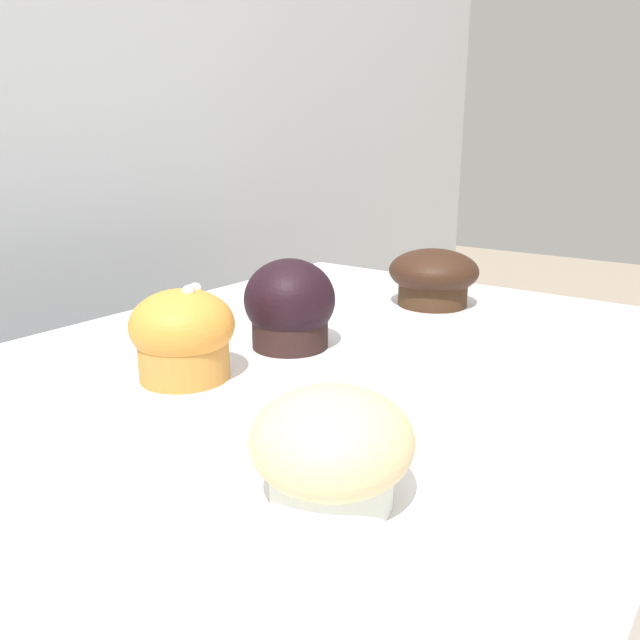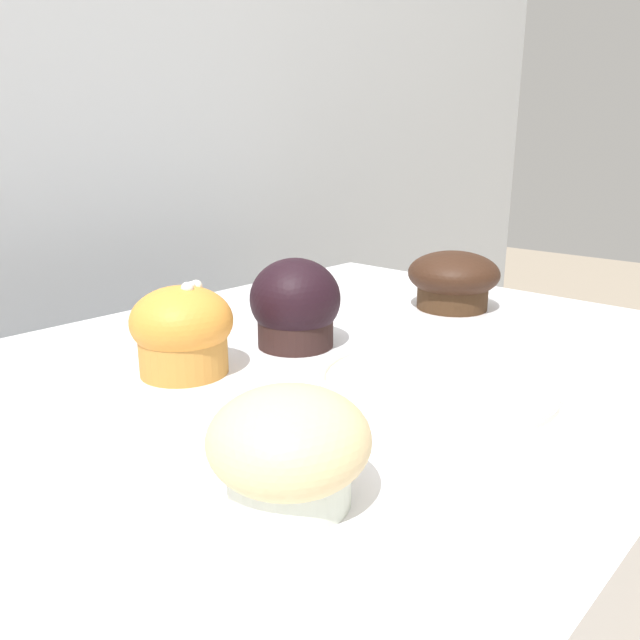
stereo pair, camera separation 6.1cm
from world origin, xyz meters
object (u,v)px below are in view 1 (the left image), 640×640
Objects in this scene: muffin_front_center at (290,307)px; serving_plate at (440,377)px; muffin_front_left at (183,335)px; muffin_back_right at (433,277)px; muffin_back_left at (332,449)px.

muffin_front_center is 0.18m from serving_plate.
muffin_front_center is 0.45× the size of serving_plate.
muffin_front_left is at bearing 170.74° from muffin_front_center.
serving_plate is (-0.25, -0.13, -0.03)m from muffin_back_right.
muffin_front_left reaches higher than serving_plate.
serving_plate is at bearing 8.94° from muffin_back_left.
muffin_front_left is (-0.13, 0.02, -0.00)m from muffin_front_center.
muffin_front_center is 1.01× the size of muffin_front_left.
muffin_front_left reaches higher than muffin_back_left.
muffin_back_left reaches higher than serving_plate.
serving_plate is at bearing -89.13° from muffin_front_center.
muffin_front_left reaches higher than muffin_back_right.
muffin_back_left is 0.25m from muffin_front_left.
muffin_back_right is at bearing -9.59° from muffin_front_center.
muffin_front_center is at bearing 170.41° from muffin_back_right.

